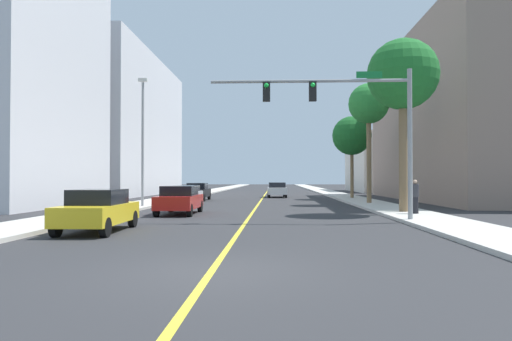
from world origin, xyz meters
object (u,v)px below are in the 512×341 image
object	(u,v)px
palm_far	(352,136)
car_red	(180,199)
palm_mid	(369,105)
car_silver	(186,195)
car_white	(277,190)
street_lamp	(143,135)
car_yellow	(98,210)
traffic_signal_mast	(350,111)
palm_near	(403,76)
pedestrian	(415,197)
car_black	(198,191)

from	to	relation	value
palm_far	car_red	distance (m)	21.94
palm_mid	car_silver	xyz separation A→B (m)	(-13.00, -0.76, -6.39)
palm_far	car_white	world-z (taller)	palm_far
palm_far	car_white	xyz separation A→B (m)	(-6.77, 4.12, -4.94)
street_lamp	palm_mid	xyz separation A→B (m)	(15.03, 4.50, 2.52)
car_yellow	car_silver	xyz separation A→B (m)	(-0.10, 16.32, -0.03)
street_lamp	traffic_signal_mast	bearing A→B (deg)	-37.00
street_lamp	palm_far	distance (m)	20.19
street_lamp	car_yellow	bearing A→B (deg)	-80.37
traffic_signal_mast	car_silver	distance (m)	16.21
traffic_signal_mast	car_yellow	distance (m)	10.96
palm_mid	car_silver	size ratio (longest dim) A/B	2.07
palm_near	car_silver	world-z (taller)	palm_near
street_lamp	pedestrian	distance (m)	16.64
palm_mid	car_silver	bearing A→B (deg)	-176.67
car_yellow	car_silver	world-z (taller)	car_yellow
street_lamp	car_red	bearing A→B (deg)	-53.83
car_black	street_lamp	bearing A→B (deg)	80.15
palm_far	car_silver	xyz separation A→B (m)	(-13.21, -9.45, -4.98)
palm_near	pedestrian	distance (m)	6.43
traffic_signal_mast	car_red	distance (m)	10.06
palm_far	car_yellow	world-z (taller)	palm_far
palm_near	car_white	xyz separation A→B (m)	(-6.59, 21.50, -6.48)
car_silver	car_white	distance (m)	15.02
palm_near	car_white	distance (m)	23.40
street_lamp	palm_near	size ratio (longest dim) A/B	0.89
palm_near	car_yellow	size ratio (longest dim) A/B	2.15
car_red	car_silver	bearing A→B (deg)	98.03
palm_far	pedestrian	distance (m)	19.35
traffic_signal_mast	palm_mid	xyz separation A→B (m)	(3.46, 13.22, 2.34)
car_black	palm_near	bearing A→B (deg)	131.98
traffic_signal_mast	palm_near	distance (m)	6.24
traffic_signal_mast	palm_far	distance (m)	22.24
traffic_signal_mast	pedestrian	bearing A→B (deg)	40.55
palm_mid	palm_near	bearing A→B (deg)	-89.76
car_silver	car_white	xyz separation A→B (m)	(6.45, 13.57, 0.04)
street_lamp	car_black	world-z (taller)	street_lamp
car_black	car_white	xyz separation A→B (m)	(6.78, 6.93, 0.01)
traffic_signal_mast	palm_mid	world-z (taller)	palm_mid
car_black	car_red	bearing A→B (deg)	95.70
street_lamp	pedestrian	world-z (taller)	street_lamp
street_lamp	car_silver	size ratio (longest dim) A/B	1.95
traffic_signal_mast	pedestrian	distance (m)	6.16
palm_near	pedestrian	bearing A→B (deg)	-82.37
pedestrian	street_lamp	bearing A→B (deg)	59.03
street_lamp	car_red	distance (m)	6.83
car_black	pedestrian	bearing A→B (deg)	129.80
pedestrian	car_black	bearing A→B (deg)	29.44
car_silver	palm_far	bearing A→B (deg)	-144.48
car_black	palm_mid	bearing A→B (deg)	155.63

